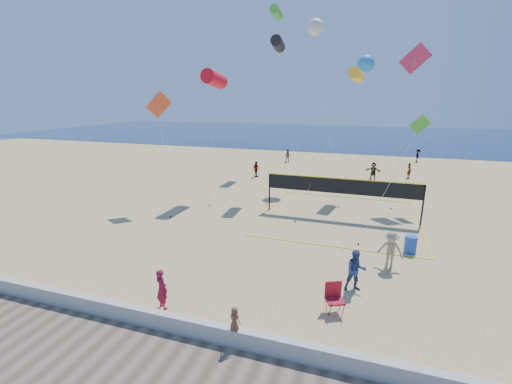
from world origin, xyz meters
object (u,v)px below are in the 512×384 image
(trash_barrel, at_px, (411,244))
(volleyball_net, at_px, (342,190))
(woman, at_px, (162,289))
(camp_chair, at_px, (334,296))

(trash_barrel, xyz_separation_m, volleyball_net, (-3.81, 4.29, 1.37))
(woman, xyz_separation_m, trash_barrel, (9.21, 7.95, -0.34))
(woman, distance_m, camp_chair, 6.29)
(camp_chair, bearing_deg, volleyball_net, 68.52)
(trash_barrel, distance_m, volleyball_net, 5.90)
(woman, bearing_deg, camp_chair, -139.09)
(camp_chair, xyz_separation_m, volleyball_net, (-0.63, 10.50, 1.17))
(trash_barrel, bearing_deg, woman, -139.21)
(woman, height_order, volleyball_net, volleyball_net)
(camp_chair, relative_size, volleyball_net, 0.13)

